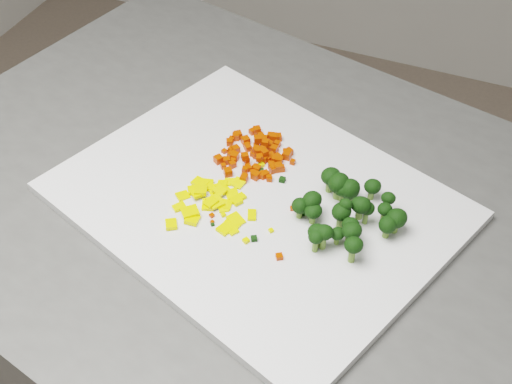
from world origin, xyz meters
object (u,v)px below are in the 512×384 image
at_px(counter_block, 261,382).
at_px(cutting_board, 256,201).
at_px(pepper_pile, 206,200).
at_px(carrot_pile, 257,149).
at_px(broccoli_pile, 344,208).

height_order(counter_block, cutting_board, cutting_board).
xyz_separation_m(cutting_board, pepper_pile, (-0.05, -0.04, 0.02)).
height_order(counter_block, carrot_pile, carrot_pile).
relative_size(counter_block, pepper_pile, 8.22).
bearing_deg(carrot_pile, pepper_pile, -102.19).
xyz_separation_m(counter_block, pepper_pile, (-0.06, -0.04, 0.47)).
xyz_separation_m(counter_block, broccoli_pile, (0.11, -0.01, 0.49)).
distance_m(carrot_pile, pepper_pile, 0.11).
distance_m(counter_block, cutting_board, 0.46).
height_order(carrot_pile, broccoli_pile, broccoli_pile).
xyz_separation_m(counter_block, cutting_board, (-0.01, -0.01, 0.46)).
xyz_separation_m(cutting_board, carrot_pile, (-0.03, 0.07, 0.02)).
xyz_separation_m(carrot_pile, pepper_pile, (-0.02, -0.11, -0.01)).
bearing_deg(cutting_board, pepper_pile, -145.31).
distance_m(carrot_pile, broccoli_pile, 0.17).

